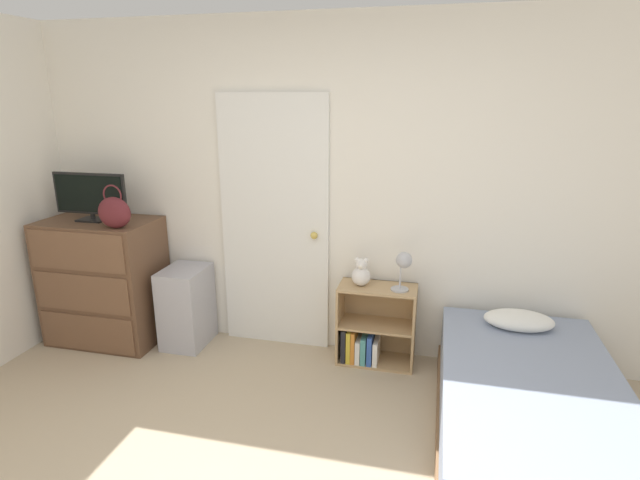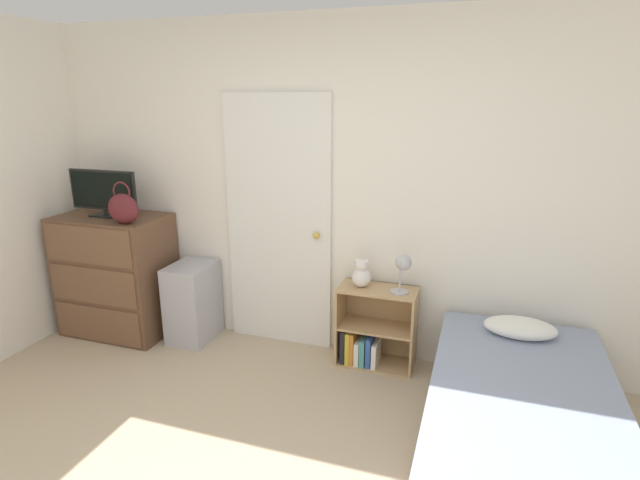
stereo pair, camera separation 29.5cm
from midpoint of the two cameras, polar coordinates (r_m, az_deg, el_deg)
wall_back at (r=3.80m, az=3.82°, el=5.47°), size 10.00×0.06×2.55m
door_closed at (r=3.94m, az=-2.61°, el=1.80°), size 0.87×0.09×2.00m
dresser at (r=4.54m, az=-20.54°, el=-3.75°), size 0.89×0.56×1.02m
tv at (r=4.37m, az=-21.79°, el=5.08°), size 0.62×0.16×0.38m
handbag at (r=4.06m, az=-19.66°, el=3.41°), size 0.26×0.13×0.33m
storage_bin at (r=4.28m, az=-12.42°, el=-6.97°), size 0.33×0.42×0.65m
bookshelf at (r=3.88m, az=8.02°, el=-10.62°), size 0.58×0.29×0.62m
teddy_bear at (r=3.70m, az=7.04°, el=-4.00°), size 0.14×0.14×0.22m
desk_lamp at (r=3.58m, az=11.83°, el=-2.96°), size 0.15×0.14×0.30m
bed at (r=3.20m, az=24.57°, el=-18.56°), size 1.02×1.86×0.57m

